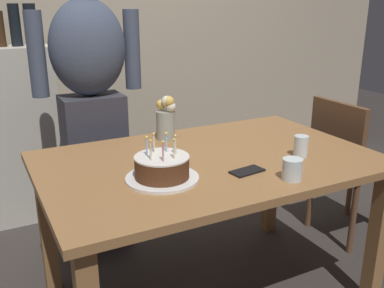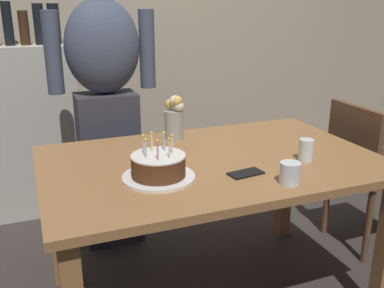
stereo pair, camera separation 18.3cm
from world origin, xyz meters
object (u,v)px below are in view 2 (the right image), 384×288
water_glass_near (290,173)px  flower_vase (174,118)px  dining_chair (364,165)px  person_man_bearded (106,102)px  water_glass_far (306,150)px  cell_phone (246,173)px  birthday_cake (158,168)px

water_glass_near → flower_vase: 0.75m
water_glass_near → dining_chair: size_ratio=0.10×
person_man_bearded → water_glass_near: bearing=114.0°
flower_vase → water_glass_far: bearing=-50.1°
water_glass_near → cell_phone: water_glass_near is taller
birthday_cake → water_glass_far: 0.67m
water_glass_far → cell_phone: (-0.32, -0.05, -0.04)m
birthday_cake → dining_chair: (1.32, 0.28, -0.27)m
flower_vase → person_man_bearded: person_man_bearded is taller
person_man_bearded → dining_chair: size_ratio=1.90×
water_glass_far → person_man_bearded: (-0.71, 0.92, 0.08)m
cell_phone → dining_chair: (0.98, 0.37, -0.23)m
flower_vase → dining_chair: (1.09, -0.21, -0.33)m
birthday_cake → water_glass_near: bearing=-27.0°
cell_phone → flower_vase: flower_vase is taller
birthday_cake → water_glass_far: (0.67, -0.04, 0.00)m
water_glass_far → dining_chair: (0.65, 0.32, -0.27)m
water_glass_near → flower_vase: size_ratio=0.38×
birthday_cake → flower_vase: 0.54m
flower_vase → person_man_bearded: bearing=124.4°
dining_chair → birthday_cake: bearing=101.9°
birthday_cake → dining_chair: birthday_cake is taller
water_glass_far → person_man_bearded: bearing=127.6°
person_man_bearded → birthday_cake: bearing=92.5°
flower_vase → cell_phone: bearing=-79.0°
birthday_cake → cell_phone: 0.36m
birthday_cake → flower_vase: flower_vase is taller
cell_phone → person_man_bearded: 1.05m
birthday_cake → water_glass_near: (0.46, -0.23, -0.00)m
birthday_cake → water_glass_near: size_ratio=3.38×
person_man_bearded → cell_phone: bearing=111.6°
water_glass_near → water_glass_far: bearing=42.6°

